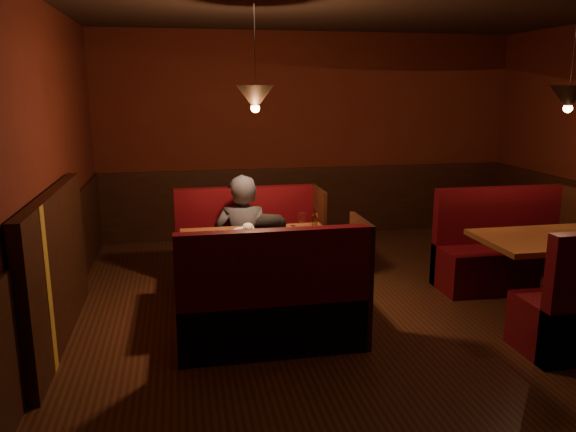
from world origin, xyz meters
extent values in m
cube|color=#381A0E|center=(0.00, 0.00, -0.01)|extent=(6.00, 7.00, 0.01)
cube|color=#4A150E|center=(0.00, 3.50, 1.45)|extent=(6.00, 0.01, 2.90)
cube|color=#4A150E|center=(-3.00, 0.00, 1.45)|extent=(0.01, 7.00, 2.90)
cube|color=black|center=(0.00, 3.48, 0.50)|extent=(6.00, 0.04, 1.00)
cube|color=black|center=(-2.98, 0.00, 0.50)|extent=(0.04, 7.00, 1.00)
cube|color=black|center=(-2.92, 0.40, 0.65)|extent=(0.10, 2.20, 1.30)
cube|color=gold|center=(-2.87, -0.15, 0.65)|extent=(0.01, 0.12, 1.30)
cylinder|color=#333333|center=(-1.17, 0.67, 2.45)|extent=(0.01, 0.01, 0.80)
cone|color=black|center=(-1.17, 0.67, 2.05)|extent=(0.34, 0.34, 0.22)
sphere|color=#FFBF72|center=(-1.17, 0.67, 1.96)|extent=(0.08, 0.08, 0.08)
cylinder|color=#333333|center=(1.57, 0.11, 2.45)|extent=(0.01, 0.01, 0.80)
cone|color=black|center=(1.57, 0.11, 2.05)|extent=(0.34, 0.34, 0.22)
sphere|color=#FFBF72|center=(1.57, 0.11, 1.96)|extent=(0.08, 0.08, 0.08)
cube|color=#55331A|center=(-1.17, 0.67, 0.74)|extent=(1.43, 0.87, 0.05)
cylinder|color=black|center=(-1.17, 0.67, 0.36)|extent=(0.14, 0.14, 0.72)
cylinder|color=black|center=(-1.17, 0.67, 0.02)|extent=(0.57, 0.57, 0.04)
cylinder|color=silver|center=(-1.09, 0.56, 0.78)|extent=(0.29, 0.29, 0.02)
cube|color=black|center=(-1.07, 0.57, 0.80)|extent=(0.09, 0.08, 0.04)
ellipsoid|color=silver|center=(-1.13, 0.53, 0.81)|extent=(0.07, 0.07, 0.06)
cube|color=tan|center=(-1.09, 0.50, 0.80)|extent=(0.08, 0.06, 0.03)
cylinder|color=silver|center=(-1.17, 0.47, 0.79)|extent=(0.08, 0.12, 0.01)
cylinder|color=silver|center=(-1.24, 0.89, 0.77)|extent=(0.27, 0.27, 0.02)
ellipsoid|color=beige|center=(-1.22, 0.93, 0.81)|extent=(0.10, 0.10, 0.06)
cube|color=silver|center=(-1.29, 0.80, 0.78)|extent=(0.17, 0.13, 0.00)
cylinder|color=white|center=(-0.82, 0.68, 0.81)|extent=(0.05, 0.05, 0.09)
cylinder|color=white|center=(-0.68, 0.92, 0.84)|extent=(0.08, 0.08, 0.15)
cylinder|color=white|center=(-0.67, 0.47, 0.84)|extent=(0.08, 0.08, 0.15)
cylinder|color=#47230F|center=(-0.59, 0.76, 0.85)|extent=(0.06, 0.06, 0.16)
cylinder|color=#47230F|center=(-0.59, 0.76, 0.97)|extent=(0.03, 0.03, 0.07)
ellipsoid|color=white|center=(-0.75, 0.54, 0.79)|extent=(0.12, 0.11, 0.04)
cube|color=#3E0608|center=(-1.17, 1.41, 0.23)|extent=(1.53, 0.56, 0.46)
cube|color=#3E0608|center=(-1.17, 1.63, 0.54)|extent=(1.53, 0.12, 1.07)
cube|color=black|center=(-0.38, 1.41, 0.54)|extent=(0.04, 0.56, 1.07)
cube|color=#3E0608|center=(-1.17, -0.07, 0.23)|extent=(1.53, 0.56, 0.46)
cube|color=#3E0608|center=(-1.17, -0.29, 0.54)|extent=(1.53, 0.12, 1.07)
cube|color=black|center=(-0.38, -0.07, 0.54)|extent=(0.04, 0.56, 1.07)
cube|color=#55331A|center=(1.57, 0.11, 0.74)|extent=(1.37, 0.87, 0.05)
cylinder|color=black|center=(1.57, 0.11, 0.36)|extent=(0.14, 0.14, 0.72)
cylinder|color=black|center=(1.57, 0.11, 0.02)|extent=(0.58, 0.58, 0.04)
cube|color=#3E0608|center=(1.57, 0.85, 0.23)|extent=(1.47, 0.56, 0.46)
cube|color=#3E0608|center=(1.57, 1.07, 0.54)|extent=(1.47, 0.12, 1.08)
cube|color=black|center=(2.32, 0.85, 0.54)|extent=(0.04, 0.56, 1.08)
imported|color=#312F38|center=(-1.24, 1.25, 0.81)|extent=(0.64, 0.47, 1.62)
imported|color=#302B28|center=(-1.10, 0.04, 0.73)|extent=(0.71, 0.55, 1.46)
camera|label=1|loc=(-1.86, -4.42, 2.15)|focal=35.00mm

